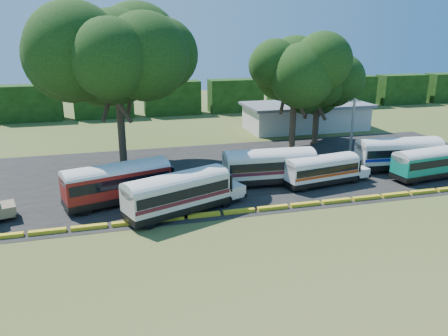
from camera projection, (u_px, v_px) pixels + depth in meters
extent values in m
plane|color=#33501A|center=(260.00, 216.00, 35.85)|extent=(160.00, 160.00, 0.00)
cube|color=black|center=(232.00, 172.00, 47.16)|extent=(64.00, 24.00, 0.02)
cube|color=yellow|center=(4.00, 236.00, 31.92)|extent=(2.70, 0.45, 0.30)
cube|color=yellow|center=(47.00, 232.00, 32.66)|extent=(2.70, 0.45, 0.30)
cube|color=yellow|center=(89.00, 227.00, 33.40)|extent=(2.70, 0.45, 0.30)
cube|color=yellow|center=(129.00, 223.00, 34.14)|extent=(2.70, 0.45, 0.30)
cube|color=yellow|center=(167.00, 219.00, 34.88)|extent=(2.70, 0.45, 0.30)
cube|color=yellow|center=(204.00, 215.00, 35.62)|extent=(2.70, 0.45, 0.30)
cube|color=yellow|center=(239.00, 211.00, 36.36)|extent=(2.70, 0.45, 0.30)
cube|color=yellow|center=(273.00, 208.00, 37.10)|extent=(2.70, 0.45, 0.30)
cube|color=yellow|center=(305.00, 204.00, 37.83)|extent=(2.70, 0.45, 0.30)
cube|color=yellow|center=(336.00, 201.00, 38.57)|extent=(2.70, 0.45, 0.30)
cube|color=yellow|center=(366.00, 198.00, 39.31)|extent=(2.70, 0.45, 0.30)
cube|color=yellow|center=(395.00, 195.00, 40.05)|extent=(2.70, 0.45, 0.30)
cube|color=yellow|center=(423.00, 192.00, 40.79)|extent=(2.70, 0.45, 0.30)
cube|color=beige|center=(305.00, 117.00, 67.41)|extent=(18.00, 8.00, 3.60)
cube|color=#505357|center=(306.00, 105.00, 66.81)|extent=(19.00, 9.00, 0.40)
cube|color=black|center=(30.00, 103.00, 73.30)|extent=(10.00, 4.00, 6.00)
cube|color=black|center=(104.00, 100.00, 76.26)|extent=(10.00, 4.00, 6.00)
cube|color=black|center=(172.00, 98.00, 79.21)|extent=(10.00, 4.00, 6.00)
cube|color=black|center=(235.00, 95.00, 82.17)|extent=(10.00, 4.00, 6.00)
cube|color=black|center=(294.00, 93.00, 85.13)|extent=(10.00, 4.00, 6.00)
cube|color=black|center=(349.00, 91.00, 88.08)|extent=(10.00, 4.00, 6.00)
cube|color=black|center=(401.00, 89.00, 91.04)|extent=(10.00, 4.00, 6.00)
cube|color=#847351|center=(4.00, 209.00, 34.94)|extent=(2.06, 2.32, 0.85)
cube|color=black|center=(15.00, 212.00, 35.40)|extent=(0.72, 2.16, 0.27)
cylinder|color=black|center=(169.00, 193.00, 39.46)|extent=(1.14, 0.61, 1.10)
cylinder|color=black|center=(158.00, 185.00, 41.38)|extent=(1.14, 0.61, 1.10)
cylinder|color=black|center=(85.00, 209.00, 35.73)|extent=(1.14, 0.61, 1.10)
cylinder|color=black|center=(78.00, 200.00, 37.65)|extent=(1.14, 0.61, 1.10)
cube|color=black|center=(118.00, 196.00, 38.23)|extent=(9.44, 5.20, 0.61)
cube|color=maroon|center=(117.00, 182.00, 37.84)|extent=(9.44, 5.20, 2.02)
cube|color=black|center=(117.00, 179.00, 37.77)|extent=(9.11, 5.16, 0.85)
ellipsoid|color=silver|center=(116.00, 171.00, 37.54)|extent=(9.44, 5.20, 1.24)
cube|color=maroon|center=(175.00, 181.00, 40.87)|extent=(2.59, 2.89, 1.05)
cube|color=black|center=(168.00, 172.00, 40.20)|extent=(0.88, 2.48, 1.51)
cube|color=black|center=(184.00, 184.00, 41.47)|extent=(0.95, 2.64, 0.33)
cube|color=black|center=(66.00, 207.00, 36.04)|extent=(0.95, 2.64, 0.33)
cylinder|color=black|center=(226.00, 201.00, 37.45)|extent=(1.11, 0.67, 1.07)
cylinder|color=black|center=(211.00, 194.00, 39.21)|extent=(1.11, 0.67, 1.07)
cylinder|color=black|center=(150.00, 222.00, 33.31)|extent=(1.11, 0.67, 1.07)
cylinder|color=black|center=(137.00, 213.00, 35.07)|extent=(1.11, 0.67, 1.07)
cube|color=black|center=(177.00, 207.00, 35.91)|extent=(9.16, 5.71, 0.59)
cube|color=silver|center=(177.00, 192.00, 35.53)|extent=(9.16, 5.71, 1.96)
cube|color=black|center=(177.00, 189.00, 35.46)|extent=(8.86, 5.64, 0.82)
cube|color=#58161F|center=(177.00, 197.00, 35.65)|extent=(9.10, 5.72, 0.32)
ellipsoid|color=silver|center=(177.00, 181.00, 35.24)|extent=(9.16, 5.71, 1.21)
cube|color=silver|center=(229.00, 190.00, 38.85)|extent=(2.66, 2.90, 1.02)
cube|color=black|center=(223.00, 180.00, 38.16)|extent=(1.05, 2.35, 1.47)
cube|color=black|center=(237.00, 192.00, 39.50)|extent=(1.14, 2.51, 0.32)
cube|color=black|center=(129.00, 221.00, 33.48)|extent=(1.14, 2.51, 0.32)
cylinder|color=black|center=(313.00, 180.00, 42.86)|extent=(1.09, 0.36, 1.08)
cylinder|color=black|center=(304.00, 173.00, 45.02)|extent=(1.09, 0.36, 1.08)
cylinder|color=black|center=(241.00, 185.00, 41.44)|extent=(1.09, 0.36, 1.08)
cylinder|color=black|center=(235.00, 177.00, 43.59)|extent=(1.09, 0.36, 1.08)
cube|color=black|center=(269.00, 177.00, 43.07)|extent=(8.97, 3.18, 0.59)
cube|color=silver|center=(269.00, 165.00, 42.69)|extent=(8.97, 3.18, 1.97)
cube|color=black|center=(269.00, 163.00, 42.62)|extent=(8.62, 3.22, 0.83)
cube|color=#511423|center=(269.00, 169.00, 42.81)|extent=(8.89, 3.22, 0.32)
ellipsoid|color=silver|center=(269.00, 155.00, 42.40)|extent=(8.97, 3.18, 1.21)
cube|color=silver|center=(320.00, 171.00, 44.03)|extent=(2.07, 2.47, 1.02)
cube|color=black|center=(314.00, 161.00, 43.58)|extent=(0.30, 2.48, 1.48)
cube|color=black|center=(328.00, 174.00, 44.34)|extent=(0.34, 2.65, 0.32)
cube|color=black|center=(225.00, 181.00, 42.26)|extent=(0.34, 2.65, 0.32)
cylinder|color=black|center=(355.00, 179.00, 43.41)|extent=(0.94, 0.40, 0.91)
cylinder|color=black|center=(343.00, 173.00, 45.09)|extent=(0.94, 0.40, 0.91)
cylinder|color=black|center=(303.00, 188.00, 40.99)|extent=(0.94, 0.40, 0.91)
cylinder|color=black|center=(292.00, 181.00, 42.68)|extent=(0.94, 0.40, 0.91)
cube|color=black|center=(320.00, 180.00, 42.83)|extent=(7.70, 3.43, 0.50)
cube|color=white|center=(321.00, 169.00, 42.51)|extent=(7.70, 3.43, 1.66)
cube|color=black|center=(321.00, 167.00, 42.45)|extent=(7.42, 3.44, 0.70)
cube|color=#A83610|center=(321.00, 172.00, 42.60)|extent=(7.63, 3.46, 0.27)
ellipsoid|color=silver|center=(322.00, 161.00, 42.26)|extent=(7.70, 3.43, 1.02)
cube|color=white|center=(357.00, 171.00, 44.52)|extent=(1.93, 2.23, 0.86)
cube|color=black|center=(353.00, 163.00, 44.03)|extent=(0.47, 2.08, 1.24)
cube|color=black|center=(363.00, 174.00, 44.93)|extent=(0.52, 2.22, 0.27)
cube|color=black|center=(288.00, 186.00, 41.42)|extent=(0.52, 2.22, 0.27)
cylinder|color=black|center=(439.00, 167.00, 47.10)|extent=(1.11, 0.42, 1.09)
cylinder|color=black|center=(426.00, 161.00, 49.29)|extent=(1.11, 0.42, 1.09)
cylinder|color=black|center=(375.00, 170.00, 46.05)|extent=(1.11, 0.42, 1.09)
cylinder|color=black|center=(365.00, 163.00, 48.24)|extent=(1.11, 0.42, 1.09)
cube|color=black|center=(397.00, 164.00, 47.54)|extent=(9.15, 3.69, 0.60)
cube|color=silver|center=(398.00, 152.00, 47.16)|extent=(9.15, 3.69, 1.99)
cube|color=black|center=(399.00, 150.00, 47.09)|extent=(8.80, 3.71, 0.83)
cube|color=navy|center=(398.00, 156.00, 47.28)|extent=(9.06, 3.72, 0.33)
ellipsoid|color=silver|center=(400.00, 143.00, 46.86)|extent=(9.15, 3.69, 1.22)
cube|color=silver|center=(443.00, 159.00, 48.22)|extent=(2.21, 2.59, 1.03)
cube|color=black|center=(439.00, 150.00, 47.80)|extent=(0.44, 2.50, 1.49)
cube|color=black|center=(359.00, 166.00, 46.95)|extent=(0.49, 2.66, 0.33)
cylinder|color=black|center=(447.00, 167.00, 46.99)|extent=(1.00, 0.39, 0.97)
cylinder|color=black|center=(415.00, 181.00, 42.80)|extent=(1.00, 0.39, 0.97)
cylinder|color=black|center=(399.00, 175.00, 44.64)|extent=(1.00, 0.39, 0.97)
cube|color=black|center=(428.00, 173.00, 44.68)|extent=(8.21, 3.37, 0.54)
cube|color=#0B7F65|center=(430.00, 162.00, 44.34)|extent=(8.21, 3.37, 1.78)
cube|color=black|center=(430.00, 160.00, 44.27)|extent=(7.90, 3.39, 0.75)
ellipsoid|color=silver|center=(431.00, 154.00, 44.07)|extent=(8.21, 3.37, 1.09)
cube|color=black|center=(398.00, 178.00, 43.31)|extent=(0.46, 2.39, 0.29)
cylinder|color=#37291B|center=(122.00, 132.00, 46.89)|extent=(0.80, 0.80, 8.27)
cylinder|color=#37291B|center=(131.00, 98.00, 46.54)|extent=(1.43, 2.94, 4.70)
cylinder|color=#37291B|center=(109.00, 98.00, 46.36)|extent=(2.24, 2.55, 4.70)
cylinder|color=#37291B|center=(117.00, 101.00, 44.60)|extent=(3.00, 0.95, 4.70)
ellipsoid|color=black|center=(116.00, 57.00, 44.54)|extent=(13.12, 13.12, 9.62)
cylinder|color=#37291B|center=(293.00, 122.00, 55.24)|extent=(0.80, 0.80, 7.09)
cylinder|color=#37291B|center=(301.00, 97.00, 55.04)|extent=(1.30, 2.59, 4.06)
cylinder|color=#37291B|center=(284.00, 97.00, 54.86)|extent=(2.01, 2.27, 4.06)
cylinder|color=#37291B|center=(296.00, 99.00, 53.10)|extent=(2.64, 0.88, 4.06)
ellipsoid|color=black|center=(295.00, 67.00, 53.20)|extent=(10.17, 10.17, 7.46)
cylinder|color=#37291B|center=(316.00, 124.00, 58.26)|extent=(0.80, 0.80, 5.30)
cylinder|color=#37291B|center=(324.00, 106.00, 58.29)|extent=(1.11, 2.07, 3.09)
cylinder|color=#37291B|center=(307.00, 107.00, 58.11)|extent=(1.65, 1.84, 3.09)
cylinder|color=#37291B|center=(320.00, 109.00, 56.35)|extent=(2.08, 0.79, 3.09)
ellipsoid|color=black|center=(318.00, 85.00, 56.70)|extent=(8.18, 8.18, 6.00)
cylinder|color=gray|center=(352.00, 128.00, 52.00)|extent=(0.30, 0.30, 7.05)
cube|color=gray|center=(355.00, 101.00, 51.06)|extent=(1.60, 0.12, 0.12)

